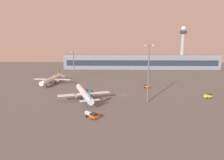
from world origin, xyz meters
TOP-DOWN VIEW (x-y plane):
  - ground_plane at (0.00, 0.00)m, footprint 416.00×416.00m
  - terminal_building at (24.86, 125.55)m, footprint 179.11×22.40m
  - control_tower at (72.35, 123.52)m, footprint 8.00×8.00m
  - airplane_far_stand at (-21.06, -10.41)m, footprint 27.08×34.39m
  - airplane_taxiway_distant at (-51.69, 31.89)m, footprint 27.86×35.76m
  - fuel_truck at (-13.80, -36.85)m, footprint 6.02×5.86m
  - maintenance_van at (16.27, 19.18)m, footprint 4.27×2.27m
  - baggage_tractor at (46.73, -5.35)m, footprint 4.57×3.33m
  - apron_light_east at (-39.49, 52.48)m, footprint 4.80×0.90m
  - apron_light_west at (12.14, -13.78)m, footprint 4.80×0.90m

SIDE VIEW (x-z plane):
  - ground_plane at x=0.00m, z-range 0.00..0.00m
  - maintenance_van at x=16.27m, z-range 0.05..2.30m
  - baggage_tractor at x=46.73m, z-range 0.05..2.30m
  - fuel_truck at x=-13.80m, z-range 0.19..2.54m
  - airplane_far_stand at x=-21.06m, z-range -1.11..8.00m
  - airplane_taxiway_distant at x=-51.69m, z-range -1.12..8.05m
  - terminal_building at x=24.86m, z-range -0.11..16.29m
  - apron_light_east at x=-39.49m, z-range 1.80..25.05m
  - apron_light_west at x=12.14m, z-range 1.89..31.12m
  - control_tower at x=72.35m, z-range 3.41..52.53m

